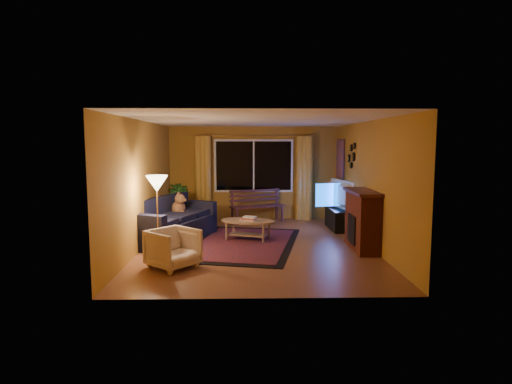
{
  "coord_description": "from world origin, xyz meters",
  "views": [
    {
      "loc": [
        -0.21,
        -8.5,
        2.07
      ],
      "look_at": [
        0.0,
        0.3,
        1.05
      ],
      "focal_mm": 30.0,
      "sensor_mm": 36.0,
      "label": 1
    }
  ],
  "objects_px": {
    "sofa": "(173,220)",
    "armchair": "(173,246)",
    "coffee_table": "(248,230)",
    "tv_console": "(338,219)",
    "floor_lamp": "(158,216)",
    "bench": "(257,214)"
  },
  "relations": [
    {
      "from": "bench",
      "to": "floor_lamp",
      "type": "relative_size",
      "value": 0.96
    },
    {
      "from": "bench",
      "to": "armchair",
      "type": "bearing_deg",
      "value": -132.07
    },
    {
      "from": "armchair",
      "to": "floor_lamp",
      "type": "height_order",
      "value": "floor_lamp"
    },
    {
      "from": "sofa",
      "to": "tv_console",
      "type": "distance_m",
      "value": 3.94
    },
    {
      "from": "bench",
      "to": "coffee_table",
      "type": "height_order",
      "value": "coffee_table"
    },
    {
      "from": "bench",
      "to": "armchair",
      "type": "height_order",
      "value": "armchair"
    },
    {
      "from": "bench",
      "to": "floor_lamp",
      "type": "xyz_separation_m",
      "value": [
        -1.92,
        -3.23,
        0.53
      ]
    },
    {
      "from": "sofa",
      "to": "coffee_table",
      "type": "height_order",
      "value": "sofa"
    },
    {
      "from": "sofa",
      "to": "coffee_table",
      "type": "xyz_separation_m",
      "value": [
        1.59,
        0.01,
        -0.24
      ]
    },
    {
      "from": "coffee_table",
      "to": "tv_console",
      "type": "distance_m",
      "value": 2.45
    },
    {
      "from": "bench",
      "to": "sofa",
      "type": "relative_size",
      "value": 0.63
    },
    {
      "from": "bench",
      "to": "floor_lamp",
      "type": "bearing_deg",
      "value": -142.31
    },
    {
      "from": "armchair",
      "to": "floor_lamp",
      "type": "xyz_separation_m",
      "value": [
        -0.41,
        0.81,
        0.38
      ]
    },
    {
      "from": "tv_console",
      "to": "sofa",
      "type": "bearing_deg",
      "value": -163.73
    },
    {
      "from": "bench",
      "to": "tv_console",
      "type": "distance_m",
      "value": 2.11
    },
    {
      "from": "tv_console",
      "to": "coffee_table",
      "type": "bearing_deg",
      "value": -153.11
    },
    {
      "from": "armchair",
      "to": "tv_console",
      "type": "bearing_deg",
      "value": -5.48
    },
    {
      "from": "armchair",
      "to": "floor_lamp",
      "type": "relative_size",
      "value": 0.49
    },
    {
      "from": "sofa",
      "to": "floor_lamp",
      "type": "distance_m",
      "value": 1.22
    },
    {
      "from": "sofa",
      "to": "armchair",
      "type": "xyz_separation_m",
      "value": [
        0.34,
        -1.99,
        -0.09
      ]
    },
    {
      "from": "tv_console",
      "to": "floor_lamp",
      "type": "bearing_deg",
      "value": -149.39
    },
    {
      "from": "sofa",
      "to": "armchair",
      "type": "relative_size",
      "value": 3.1
    }
  ]
}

